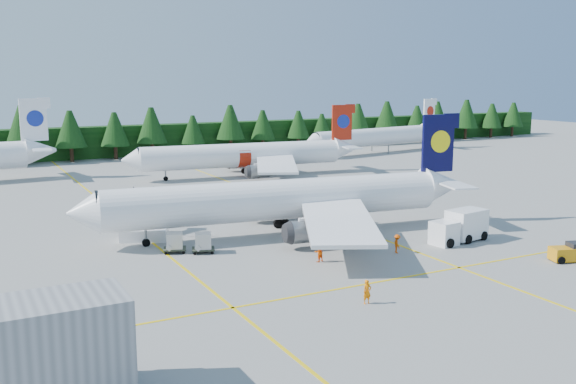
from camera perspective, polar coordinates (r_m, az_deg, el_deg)
name	(u,v)px	position (r m, az deg, el deg)	size (l,w,h in m)	color
ground	(357,259)	(55.46, 6.14, -5.94)	(320.00, 320.00, 0.00)	gray
taxi_stripe_a	(135,228)	(67.86, -13.47, -3.17)	(0.25, 120.00, 0.01)	yellow
taxi_stripe_b	(305,210)	(75.08, 1.48, -1.61)	(0.25, 120.00, 0.01)	yellow
taxi_stripe_cross	(400,278)	(50.80, 9.92, -7.55)	(80.00, 0.25, 0.01)	yellow
treeline_hedge	(125,141)	(130.25, -14.32, 4.42)	(220.00, 4.00, 6.00)	black
terminal_building	(63,350)	(32.99, -19.36, -13.14)	(6.00, 4.00, 5.20)	gray
airliner_navy	(270,201)	(62.43, -1.62, -0.81)	(39.35, 32.18, 11.47)	white
airliner_red	(238,156)	(100.20, -4.44, 3.23)	(37.39, 30.61, 10.88)	white
airliner_far_right	(371,137)	(131.70, 7.35, 4.87)	(36.42, 9.57, 10.67)	white
airstairs	(145,231)	(62.97, -12.62, -3.38)	(5.27, 6.64, 3.91)	white
service_truck	(459,227)	(62.61, 14.93, -2.99)	(6.33, 3.05, 2.93)	white
baggage_tug	(568,253)	(59.28, 23.66, -4.96)	(3.15, 2.35, 1.51)	orange
uld_pair	(189,242)	(57.47, -8.80, -4.38)	(4.55, 3.28, 1.51)	#2D3325
crew_a	(367,292)	(44.74, 7.05, -8.80)	(0.62, 0.41, 1.69)	orange
crew_b	(319,252)	(54.17, 2.74, -5.33)	(0.84, 0.66, 1.73)	#FF5105
crew_c	(397,244)	(57.58, 9.68, -4.56)	(0.69, 0.47, 1.68)	#DC4A04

